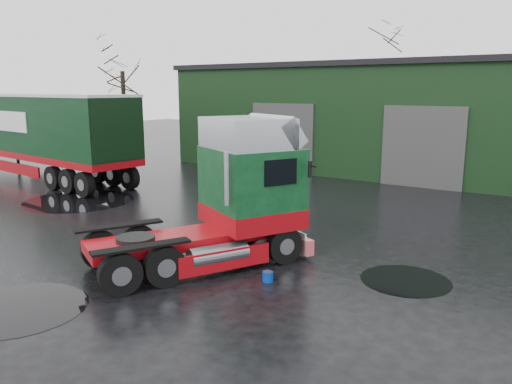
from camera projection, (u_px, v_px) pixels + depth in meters
ground at (212, 256)px, 14.56m from camera, size 100.00×100.00×0.00m
warehouse at (453, 118)px, 29.09m from camera, size 32.40×12.40×6.30m
hero_tractor at (192, 193)px, 13.41m from camera, size 5.43×7.09×4.06m
trailer_left at (38, 136)px, 26.88m from camera, size 15.01×4.40×4.59m
wash_bucket at (268, 277)px, 12.62m from camera, size 0.29×0.29×0.26m
tree_left at (124, 98)px, 32.75m from camera, size 4.40×4.40×8.50m
tree_back_a at (382, 90)px, 41.27m from camera, size 4.40×4.40×9.50m
puddle_0 at (19, 308)px, 11.08m from camera, size 2.98×2.98×0.01m
puddle_1 at (405, 280)px, 12.72m from camera, size 2.27×2.27×0.01m
puddle_2 at (79, 201)px, 21.82m from camera, size 4.68×4.68×0.01m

